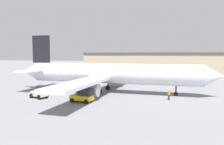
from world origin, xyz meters
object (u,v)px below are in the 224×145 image
(airplane, at_px, (107,74))
(ground_crew_worker, at_px, (169,94))
(baggage_tug, at_px, (40,92))
(belt_loader_truck, at_px, (83,96))

(airplane, bearing_deg, ground_crew_worker, -18.71)
(airplane, height_order, baggage_tug, airplane)
(airplane, xyz_separation_m, belt_loader_truck, (-1.06, -9.42, -2.53))
(airplane, height_order, belt_loader_truck, airplane)
(baggage_tug, relative_size, belt_loader_truck, 0.89)
(airplane, bearing_deg, baggage_tug, -134.41)
(ground_crew_worker, xyz_separation_m, baggage_tug, (-20.50, -4.07, 0.09))
(ground_crew_worker, relative_size, baggage_tug, 0.52)
(airplane, xyz_separation_m, baggage_tug, (-9.08, -8.50, -2.55))
(baggage_tug, height_order, belt_loader_truck, baggage_tug)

